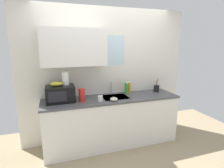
{
  "coord_description": "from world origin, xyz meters",
  "views": [
    {
      "loc": [
        -0.98,
        -2.95,
        1.84
      ],
      "look_at": [
        0.0,
        0.0,
        1.15
      ],
      "focal_mm": 28.89,
      "sensor_mm": 36.0,
      "label": 1
    }
  ],
  "objects_px": {
    "microwave": "(60,94)",
    "cereal_canister": "(82,95)",
    "mug_white": "(100,98)",
    "banana_bunch": "(56,84)",
    "dish_soap_bottle_green": "(127,88)",
    "dish_soap_bottle_orange": "(129,87)",
    "utensil_crock": "(156,88)",
    "small_bowl": "(114,99)",
    "paper_towel_roll": "(65,78)"
  },
  "relations": [
    {
      "from": "microwave",
      "to": "cereal_canister",
      "type": "bearing_deg",
      "value": -16.13
    },
    {
      "from": "cereal_canister",
      "to": "mug_white",
      "type": "height_order",
      "value": "cereal_canister"
    },
    {
      "from": "banana_bunch",
      "to": "cereal_canister",
      "type": "xyz_separation_m",
      "value": [
        0.39,
        -0.1,
        -0.2
      ]
    },
    {
      "from": "mug_white",
      "to": "dish_soap_bottle_green",
      "type": "bearing_deg",
      "value": 26.04
    },
    {
      "from": "dish_soap_bottle_orange",
      "to": "mug_white",
      "type": "xyz_separation_m",
      "value": [
        -0.68,
        -0.36,
        -0.07
      ]
    },
    {
      "from": "dish_soap_bottle_green",
      "to": "mug_white",
      "type": "height_order",
      "value": "dish_soap_bottle_green"
    },
    {
      "from": "microwave",
      "to": "mug_white",
      "type": "bearing_deg",
      "value": -16.54
    },
    {
      "from": "utensil_crock",
      "to": "banana_bunch",
      "type": "bearing_deg",
      "value": -177.92
    },
    {
      "from": "cereal_canister",
      "to": "utensil_crock",
      "type": "xyz_separation_m",
      "value": [
        1.54,
        0.17,
        -0.04
      ]
    },
    {
      "from": "cereal_canister",
      "to": "banana_bunch",
      "type": "bearing_deg",
      "value": 165.62
    },
    {
      "from": "banana_bunch",
      "to": "utensil_crock",
      "type": "height_order",
      "value": "banana_bunch"
    },
    {
      "from": "small_bowl",
      "to": "paper_towel_roll",
      "type": "bearing_deg",
      "value": 158.31
    },
    {
      "from": "banana_bunch",
      "to": "dish_soap_bottle_orange",
      "type": "height_order",
      "value": "banana_bunch"
    },
    {
      "from": "cereal_canister",
      "to": "mug_white",
      "type": "relative_size",
      "value": 2.3
    },
    {
      "from": "dish_soap_bottle_green",
      "to": "banana_bunch",
      "type": "bearing_deg",
      "value": -175.41
    },
    {
      "from": "small_bowl",
      "to": "utensil_crock",
      "type": "bearing_deg",
      "value": 17.39
    },
    {
      "from": "banana_bunch",
      "to": "dish_soap_bottle_orange",
      "type": "bearing_deg",
      "value": 7.07
    },
    {
      "from": "paper_towel_roll",
      "to": "utensil_crock",
      "type": "relative_size",
      "value": 0.77
    },
    {
      "from": "utensil_crock",
      "to": "small_bowl",
      "type": "distance_m",
      "value": 1.07
    },
    {
      "from": "small_bowl",
      "to": "banana_bunch",
      "type": "bearing_deg",
      "value": 164.54
    },
    {
      "from": "paper_towel_roll",
      "to": "cereal_canister",
      "type": "height_order",
      "value": "paper_towel_roll"
    },
    {
      "from": "paper_towel_roll",
      "to": "dish_soap_bottle_orange",
      "type": "relative_size",
      "value": 0.9
    },
    {
      "from": "banana_bunch",
      "to": "small_bowl",
      "type": "distance_m",
      "value": 0.98
    },
    {
      "from": "banana_bunch",
      "to": "small_bowl",
      "type": "relative_size",
      "value": 1.54
    },
    {
      "from": "dish_soap_bottle_green",
      "to": "small_bowl",
      "type": "relative_size",
      "value": 1.92
    },
    {
      "from": "dish_soap_bottle_orange",
      "to": "dish_soap_bottle_green",
      "type": "bearing_deg",
      "value": -141.11
    },
    {
      "from": "dish_soap_bottle_orange",
      "to": "paper_towel_roll",
      "type": "bearing_deg",
      "value": -174.39
    },
    {
      "from": "cereal_canister",
      "to": "mug_white",
      "type": "bearing_deg",
      "value": -17.01
    },
    {
      "from": "microwave",
      "to": "cereal_canister",
      "type": "distance_m",
      "value": 0.36
    },
    {
      "from": "microwave",
      "to": "mug_white",
      "type": "relative_size",
      "value": 4.84
    },
    {
      "from": "microwave",
      "to": "small_bowl",
      "type": "height_order",
      "value": "microwave"
    },
    {
      "from": "paper_towel_roll",
      "to": "banana_bunch",
      "type": "bearing_deg",
      "value": -161.57
    },
    {
      "from": "cereal_canister",
      "to": "mug_white",
      "type": "xyz_separation_m",
      "value": [
        0.29,
        -0.09,
        -0.06
      ]
    },
    {
      "from": "microwave",
      "to": "cereal_canister",
      "type": "xyz_separation_m",
      "value": [
        0.34,
        -0.1,
        -0.03
      ]
    },
    {
      "from": "mug_white",
      "to": "utensil_crock",
      "type": "height_order",
      "value": "utensil_crock"
    },
    {
      "from": "banana_bunch",
      "to": "utensil_crock",
      "type": "bearing_deg",
      "value": 2.08
    },
    {
      "from": "mug_white",
      "to": "small_bowl",
      "type": "xyz_separation_m",
      "value": [
        0.22,
        -0.06,
        -0.02
      ]
    },
    {
      "from": "dish_soap_bottle_orange",
      "to": "small_bowl",
      "type": "height_order",
      "value": "dish_soap_bottle_orange"
    },
    {
      "from": "mug_white",
      "to": "utensil_crock",
      "type": "bearing_deg",
      "value": 11.82
    },
    {
      "from": "dish_soap_bottle_orange",
      "to": "small_bowl",
      "type": "bearing_deg",
      "value": -137.78
    },
    {
      "from": "paper_towel_roll",
      "to": "mug_white",
      "type": "distance_m",
      "value": 0.67
    },
    {
      "from": "cereal_canister",
      "to": "small_bowl",
      "type": "distance_m",
      "value": 0.54
    },
    {
      "from": "dish_soap_bottle_green",
      "to": "cereal_canister",
      "type": "distance_m",
      "value": 0.92
    },
    {
      "from": "utensil_crock",
      "to": "microwave",
      "type": "bearing_deg",
      "value": -177.82
    },
    {
      "from": "microwave",
      "to": "small_bowl",
      "type": "xyz_separation_m",
      "value": [
        0.85,
        -0.25,
        -0.1
      ]
    },
    {
      "from": "banana_bunch",
      "to": "dish_soap_bottle_orange",
      "type": "distance_m",
      "value": 1.39
    },
    {
      "from": "mug_white",
      "to": "utensil_crock",
      "type": "xyz_separation_m",
      "value": [
        1.24,
        0.26,
        0.02
      ]
    },
    {
      "from": "microwave",
      "to": "banana_bunch",
      "type": "xyz_separation_m",
      "value": [
        -0.05,
        0.0,
        0.17
      ]
    },
    {
      "from": "microwave",
      "to": "dish_soap_bottle_green",
      "type": "bearing_deg",
      "value": 4.85
    },
    {
      "from": "mug_white",
      "to": "paper_towel_roll",
      "type": "bearing_deg",
      "value": 155.81
    }
  ]
}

